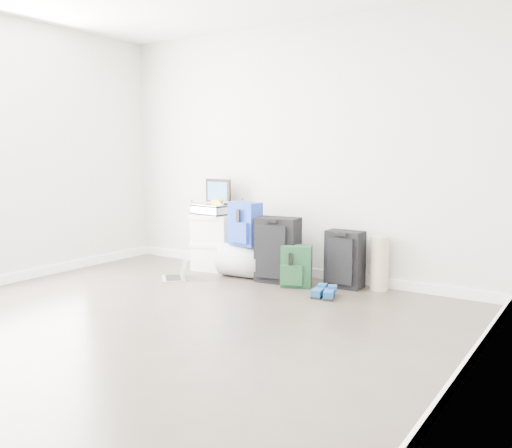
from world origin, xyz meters
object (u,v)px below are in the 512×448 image
Objects in this scene: large_suitcase at (277,250)px; boxes_stack at (213,242)px; carry_on at (344,259)px; briefcase at (213,209)px; laptop at (178,274)px; duffel_bag at (246,261)px.

boxes_stack is at bearing 164.47° from large_suitcase.
briefcase is at bearing -176.41° from carry_on.
large_suitcase is at bearing 70.65° from laptop.
boxes_stack is at bearing 162.54° from duffel_bag.
laptop is (-0.03, -0.59, -0.64)m from briefcase.
duffel_bag is at bearing -169.13° from carry_on.
large_suitcase is (0.93, -0.12, 0.02)m from boxes_stack.
laptop is at bearing -104.40° from boxes_stack.
laptop is (-0.03, -0.59, -0.26)m from boxes_stack.
boxes_stack is 0.94m from large_suitcase.
duffel_bag is at bearing -23.94° from boxes_stack.
laptop is at bearing -83.96° from briefcase.
briefcase reaches higher than large_suitcase.
boxes_stack is at bearing -176.41° from carry_on.
carry_on is (1.61, 0.06, -0.41)m from briefcase.
boxes_stack is 0.38m from briefcase.
duffel_bag is 0.75m from laptop.
duffel_bag is at bearing -3.50° from briefcase.
boxes_stack is at bearing 131.98° from laptop.
briefcase is at bearing 164.47° from large_suitcase.
briefcase reaches higher than laptop.
duffel_bag is 0.42m from large_suitcase.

